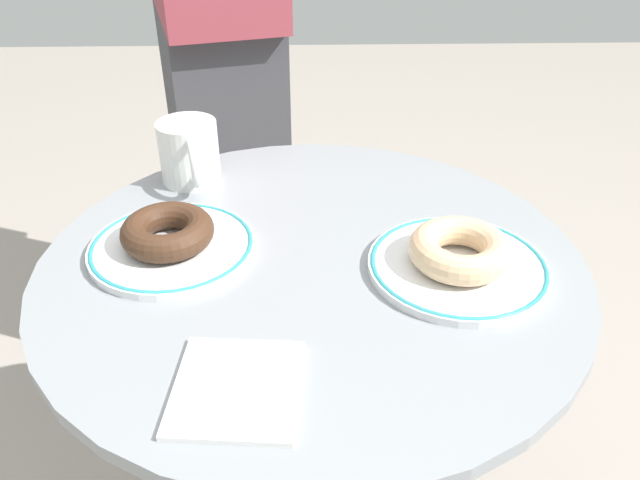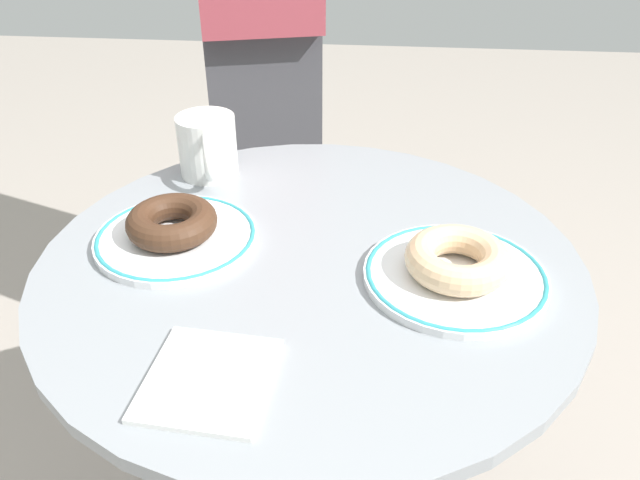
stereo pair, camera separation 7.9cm
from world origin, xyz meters
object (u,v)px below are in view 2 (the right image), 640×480
at_px(cafe_table, 311,382).
at_px(person_figure, 256,32).
at_px(donut_glazed, 457,259).
at_px(plate_right, 455,275).
at_px(donut_chocolate, 172,222).
at_px(paper_napkin, 209,379).
at_px(plate_left, 176,237).
at_px(coffee_mug, 208,147).

bearing_deg(cafe_table, person_figure, 105.24).
bearing_deg(donut_glazed, person_figure, 116.71).
bearing_deg(plate_right, cafe_table, 170.14).
relative_size(donut_chocolate, paper_napkin, 0.90).
xyz_separation_m(paper_napkin, person_figure, (-0.11, 0.91, 0.08)).
bearing_deg(donut_glazed, donut_chocolate, 171.86).
relative_size(cafe_table, paper_napkin, 5.70).
distance_m(cafe_table, plate_right, 0.28).
relative_size(plate_left, coffee_mug, 1.63).
bearing_deg(donut_glazed, coffee_mug, 145.70).
height_order(plate_left, paper_napkin, plate_left).
bearing_deg(plate_right, plate_left, 171.75).
bearing_deg(plate_left, plate_right, -8.25).
height_order(coffee_mug, person_figure, person_figure).
height_order(cafe_table, coffee_mug, coffee_mug).
relative_size(donut_chocolate, donut_glazed, 0.94).
relative_size(donut_chocolate, person_figure, 0.07).
height_order(donut_chocolate, donut_glazed, donut_glazed).
distance_m(paper_napkin, person_figure, 0.92).
distance_m(plate_left, donut_chocolate, 0.02).
xyz_separation_m(donut_chocolate, coffee_mug, (0.00, 0.19, 0.02)).
height_order(cafe_table, plate_right, plate_right).
distance_m(plate_left, donut_glazed, 0.35).
bearing_deg(paper_napkin, plate_left, 112.87).
height_order(paper_napkin, person_figure, person_figure).
distance_m(cafe_table, donut_glazed, 0.30).
xyz_separation_m(plate_left, donut_chocolate, (-0.00, -0.00, 0.02)).
bearing_deg(plate_left, paper_napkin, -67.13).
xyz_separation_m(plate_right, paper_napkin, (-0.25, -0.19, -0.00)).
xyz_separation_m(plate_left, paper_napkin, (0.10, -0.24, -0.00)).
bearing_deg(person_figure, coffee_mug, -88.60).
relative_size(plate_right, donut_glazed, 1.76).
bearing_deg(person_figure, donut_chocolate, -89.09).
relative_size(paper_napkin, coffee_mug, 1.00).
bearing_deg(cafe_table, plate_right, -9.86).
relative_size(plate_left, paper_napkin, 1.62).
xyz_separation_m(plate_left, donut_glazed, (0.35, -0.05, 0.02)).
distance_m(cafe_table, donut_chocolate, 0.30).
bearing_deg(coffee_mug, plate_left, -89.47).
relative_size(cafe_table, plate_left, 3.51).
bearing_deg(donut_glazed, plate_left, 171.75).
xyz_separation_m(cafe_table, person_figure, (-0.19, 0.69, 0.30)).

